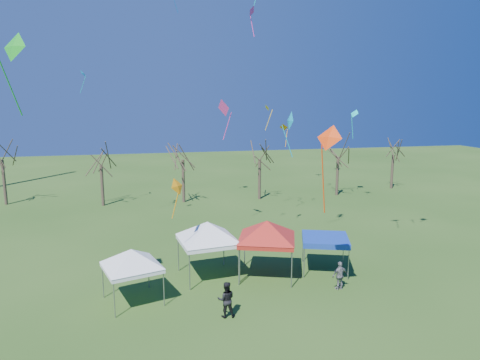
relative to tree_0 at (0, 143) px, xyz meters
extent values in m
plane|color=#284B18|center=(20.85, -27.38, -6.49)|extent=(140.00, 140.00, 0.00)
cylinder|color=#3D2D21|center=(0.00, 0.00, -4.09)|extent=(0.32, 0.32, 4.78)
cylinder|color=#3D2D21|center=(10.08, -2.73, -4.35)|extent=(0.32, 0.32, 4.28)
cylinder|color=#3D2D21|center=(18.48, -3.01, -4.17)|extent=(0.32, 0.32, 4.64)
cylinder|color=#3D2D21|center=(26.88, -3.34, -4.24)|extent=(0.32, 0.32, 4.49)
cylinder|color=#3D2D21|center=(36.20, -3.38, -4.25)|extent=(0.32, 0.32, 4.47)
cylinder|color=#3D2D21|center=(44.57, -1.32, -4.37)|extent=(0.32, 0.32, 4.23)
cylinder|color=gray|center=(12.75, -27.54, -5.56)|extent=(0.06, 0.06, 1.86)
cylinder|color=gray|center=(11.98, -25.05, -5.56)|extent=(0.06, 0.06, 1.86)
cylinder|color=gray|center=(15.23, -26.78, -5.56)|extent=(0.06, 0.06, 1.86)
cylinder|color=gray|center=(14.47, -24.29, -5.56)|extent=(0.06, 0.06, 1.86)
cube|color=white|center=(13.61, -25.91, -4.52)|extent=(3.48, 3.48, 0.22)
pyramid|color=white|center=(13.61, -25.91, -3.47)|extent=(3.77, 3.77, 0.93)
cylinder|color=gray|center=(16.78, -25.15, -5.39)|extent=(0.07, 0.07, 2.19)
cylinder|color=gray|center=(16.38, -22.11, -5.39)|extent=(0.07, 0.07, 2.19)
cylinder|color=gray|center=(19.82, -24.75, -5.39)|extent=(0.07, 0.07, 2.19)
cylinder|color=gray|center=(19.42, -21.70, -5.39)|extent=(0.07, 0.07, 2.19)
cube|color=white|center=(18.10, -23.43, -4.16)|extent=(3.69, 3.69, 0.26)
pyramid|color=white|center=(18.10, -23.43, -2.94)|extent=(4.61, 4.61, 1.10)
cylinder|color=gray|center=(19.70, -25.09, -5.38)|extent=(0.07, 0.07, 2.22)
cylinder|color=gray|center=(20.73, -22.16, -5.38)|extent=(0.07, 0.07, 2.22)
cylinder|color=gray|center=(22.63, -26.13, -5.38)|extent=(0.07, 0.07, 2.22)
cylinder|color=gray|center=(23.66, -23.20, -5.38)|extent=(0.07, 0.07, 2.22)
cube|color=#AB1A10|center=(21.68, -24.14, -4.13)|extent=(4.25, 4.25, 0.27)
pyramid|color=#AB1A10|center=(21.68, -24.14, -2.89)|extent=(4.44, 4.44, 1.11)
cylinder|color=gray|center=(23.87, -24.92, -5.53)|extent=(0.06, 0.06, 1.91)
cylinder|color=gray|center=(24.76, -22.39, -5.53)|extent=(0.06, 0.06, 1.91)
cylinder|color=gray|center=(26.39, -25.81, -5.53)|extent=(0.06, 0.06, 1.91)
cylinder|color=gray|center=(27.29, -23.29, -5.53)|extent=(0.06, 0.06, 1.91)
cube|color=#0E3199|center=(25.58, -24.10, -4.46)|extent=(3.66, 3.66, 0.23)
cube|color=#0E3199|center=(25.58, -24.10, -4.29)|extent=(3.66, 3.66, 0.11)
imported|color=black|center=(18.25, -28.64, -5.56)|extent=(0.98, 0.81, 1.86)
imported|color=slate|center=(25.30, -26.93, -5.64)|extent=(1.04, 0.55, 1.69)
cone|color=#0DA1C6|center=(22.95, -24.26, 3.18)|extent=(0.26, 1.13, 1.13)
cube|color=#0DA1C6|center=(22.95, -23.91, 1.92)|extent=(0.74, 0.05, 1.97)
cone|color=#EE3591|center=(20.92, -14.10, 3.79)|extent=(1.14, 1.57, 1.43)
cube|color=#EE3591|center=(21.10, -14.48, 2.34)|extent=(0.80, 0.41, 2.18)
cone|color=yellow|center=(26.02, -9.05, 3.70)|extent=(0.51, 0.75, 0.63)
cube|color=yellow|center=(26.08, -9.42, 2.56)|extent=(0.77, 0.16, 1.96)
cone|color=orange|center=(16.23, -25.03, -0.34)|extent=(1.03, 1.08, 0.96)
cube|color=orange|center=(16.07, -25.22, -1.38)|extent=(0.42, 0.38, 1.59)
cone|color=#EC34B1|center=(21.62, -20.24, 10.03)|extent=(0.72, 0.82, 0.72)
cube|color=#EC34B1|center=(21.70, -20.12, 9.13)|extent=(0.30, 0.22, 1.42)
cone|color=#0B8AAB|center=(9.19, -4.90, 6.87)|extent=(0.71, 0.97, 0.77)
cube|color=#0B8AAB|center=(9.13, -5.21, 5.84)|extent=(0.65, 0.16, 1.63)
cube|color=#0DBFCD|center=(22.76, -16.85, 11.48)|extent=(0.58, 0.11, 1.89)
cube|color=blue|center=(17.63, -7.88, 13.12)|extent=(0.75, 0.45, 2.10)
cone|color=orange|center=(27.84, -8.58, 1.83)|extent=(1.05, 0.99, 0.73)
cube|color=orange|center=(28.07, -8.76, 0.76)|extent=(0.40, 0.52, 1.72)
cone|color=#FF410D|center=(22.86, -30.08, 2.67)|extent=(1.35, 1.50, 1.20)
cube|color=#FF410D|center=(22.73, -29.89, 0.66)|extent=(0.44, 0.32, 3.35)
cone|color=green|center=(9.19, -27.59, 6.63)|extent=(1.46, 1.33, 1.32)
cube|color=green|center=(8.82, -27.30, 4.98)|extent=(0.65, 0.80, 2.64)
cone|color=#0ED3CB|center=(37.18, -4.93, 2.99)|extent=(1.05, 1.25, 0.91)
cube|color=#0ED3CB|center=(37.09, -4.74, 1.44)|extent=(0.44, 0.21, 2.57)
camera|label=1|loc=(14.53, -48.43, 4.32)|focal=32.00mm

